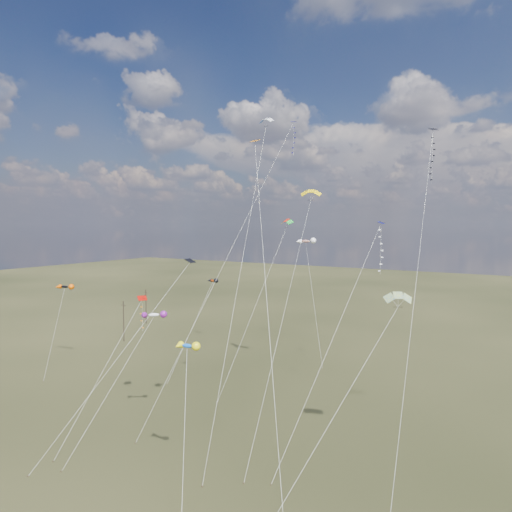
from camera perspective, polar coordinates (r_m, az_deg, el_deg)
The scene contains 18 objects.
ground at distance 49.80m, azimuth -11.93°, elevation -23.70°, with size 400.00×400.00×0.00m, color black.
utility_pole_near at distance 94.27m, azimuth -16.22°, elevation -7.79°, with size 1.40×0.20×8.00m.
utility_pole_far at distance 109.43m, azimuth -13.59°, elevation -6.12°, with size 1.40×0.20×8.00m.
diamond_black_high at distance 57.07m, azimuth 21.00°, elevation 10.05°, with size 3.26×27.10×34.48m.
diamond_navy_tall at distance 65.45m, azimuth 3.44°, elevation 12.24°, with size 5.64×27.03×37.87m.
diamond_black_mid at distance 48.17m, azimuth -12.66°, elevation -6.49°, with size 8.14×14.67×19.43m.
diamond_red_low at distance 55.36m, azimuth -14.45°, elevation -7.70°, with size 1.32×12.76×14.65m.
diamond_navy_right at distance 53.09m, azimuth 14.81°, elevation -0.14°, with size 4.62×18.35×23.39m.
diamond_orange_center at distance 42.47m, azimuth 0.79°, elevation 2.14°, with size 12.31×15.42×31.97m.
parafoil_yellow at distance 62.23m, azimuth 6.85°, elevation 7.93°, with size 6.17×24.88×28.17m.
parafoil_blue_white at distance 66.75m, azimuth 1.23°, elevation 16.49°, with size 10.02×26.85×38.44m.
parafoil_striped at distance 43.74m, azimuth 17.32°, elevation -4.78°, with size 7.50×14.05×17.24m.
parafoil_tricolor at distance 66.85m, azimuth 3.81°, elevation 4.36°, with size 4.54×13.92×24.23m.
novelty_black_orange at distance 80.38m, azimuth -22.82°, elevation -3.58°, with size 5.86×7.71×13.43m.
novelty_orange_black at distance 73.15m, azimuth -5.46°, elevation -3.14°, with size 2.54×10.88×14.55m.
novelty_white_purple at distance 50.76m, azimuth -12.70°, elevation -7.27°, with size 3.25×11.35×13.72m.
novelty_redwhite_stripe at distance 83.35m, azimuth 6.24°, elevation 1.83°, with size 9.42×10.04×20.62m.
novelty_blue_yellow at distance 39.01m, azimuth -8.62°, elevation -11.16°, with size 5.51×6.79×13.40m.
Camera 1 is at (30.61, -31.79, 23.08)m, focal length 32.00 mm.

